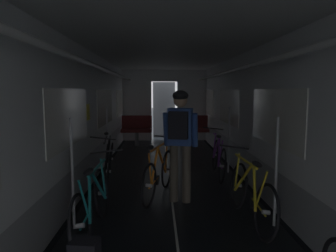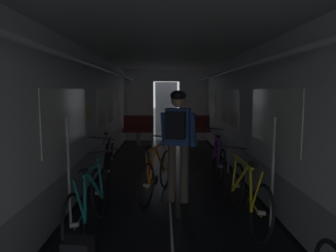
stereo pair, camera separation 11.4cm
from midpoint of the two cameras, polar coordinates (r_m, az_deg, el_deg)
train_car_shell at (r=5.22m, az=-0.14°, el=6.28°), size 3.14×12.34×2.57m
bench_seat_far_left at (r=9.79m, az=-6.19°, el=-0.29°), size 0.98×0.51×0.95m
bench_seat_far_right at (r=9.82m, az=4.35°, el=-0.25°), size 0.98×0.51×0.95m
bicycle_black at (r=5.98m, az=-11.41°, el=-6.54°), size 0.44×1.69×0.96m
bicycle_teal at (r=3.90m, az=-14.69°, el=-13.77°), size 0.44×1.69×0.96m
bicycle_purple at (r=6.29m, az=8.84°, el=-5.84°), size 0.44×1.69×0.95m
bicycle_yellow at (r=4.23m, az=14.28°, el=-12.12°), size 0.44×1.69×0.96m
person_cyclist_aisle at (r=4.65m, az=1.54°, el=-1.48°), size 0.56×0.45×1.73m
bicycle_orange_in_aisle at (r=5.05m, az=-2.41°, el=-8.82°), size 0.61×1.63×0.94m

